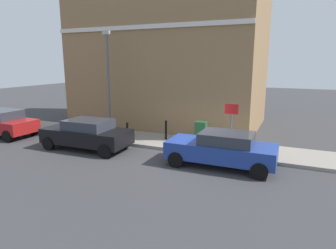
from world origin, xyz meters
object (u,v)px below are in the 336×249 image
at_px(street_sign, 231,121).
at_px(bollard_near_cabinet, 166,129).
at_px(car_red, 1,122).
at_px(car_black, 87,134).
at_px(car_blue, 222,149).
at_px(bollard_far_kerb, 127,131).
at_px(lamppost, 108,79).
at_px(utility_cabinet, 201,134).

bearing_deg(street_sign, bollard_near_cabinet, 72.70).
bearing_deg(car_red, car_black, 179.56).
xyz_separation_m(car_blue, car_red, (-0.09, 13.01, 0.02)).
bearing_deg(bollard_near_cabinet, street_sign, -107.30).
distance_m(car_black, car_red, 6.37).
relative_size(bollard_near_cabinet, bollard_far_kerb, 1.00).
bearing_deg(car_black, street_sign, -167.75).
xyz_separation_m(bollard_far_kerb, street_sign, (0.09, -5.32, 0.96)).
relative_size(bollard_near_cabinet, lamppost, 0.18).
relative_size(car_blue, bollard_far_kerb, 4.22).
relative_size(car_blue, car_black, 1.00).
bearing_deg(bollard_far_kerb, utility_cabinet, -72.58).
relative_size(car_blue, bollard_near_cabinet, 4.22).
bearing_deg(bollard_far_kerb, car_black, 138.00).
bearing_deg(car_black, car_red, -2.60).
bearing_deg(street_sign, utility_cabinet, 58.47).
relative_size(car_black, lamppost, 0.77).
bearing_deg(car_blue, street_sign, -92.36).
bearing_deg(utility_cabinet, bollard_near_cabinet, 87.10).
relative_size(car_black, bollard_far_kerb, 4.23).
bearing_deg(lamppost, car_black, -169.89).
xyz_separation_m(bollard_near_cabinet, lamppost, (-0.13, 3.47, 2.60)).
bearing_deg(car_blue, utility_cabinet, -55.88).
relative_size(bollard_near_cabinet, street_sign, 0.45).
distance_m(car_blue, car_red, 13.01).
distance_m(car_black, bollard_near_cabinet, 4.08).
distance_m(bollard_near_cabinet, lamppost, 4.34).
bearing_deg(car_black, utility_cabinet, -153.21).
height_order(car_black, bollard_far_kerb, car_black).
relative_size(street_sign, lamppost, 0.40).
relative_size(utility_cabinet, lamppost, 0.20).
relative_size(utility_cabinet, bollard_near_cabinet, 1.11).
distance_m(utility_cabinet, street_sign, 2.23).
xyz_separation_m(bollard_far_kerb, lamppost, (1.10, 1.84, 2.60)).
relative_size(car_red, street_sign, 1.95).
height_order(car_blue, lamppost, lamppost).
height_order(bollard_far_kerb, lamppost, lamppost).
bearing_deg(bollard_far_kerb, car_blue, -103.68).
height_order(car_black, utility_cabinet, car_black).
height_order(utility_cabinet, bollard_far_kerb, utility_cabinet).
bearing_deg(car_red, street_sign, -172.73).
height_order(bollard_near_cabinet, street_sign, street_sign).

